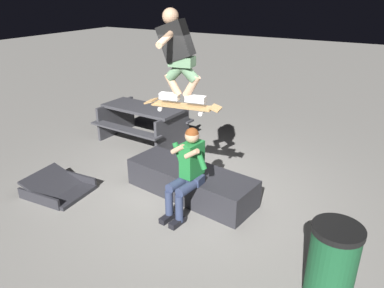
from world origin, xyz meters
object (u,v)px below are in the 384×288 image
(trash_bin, at_px, (331,266))
(picnic_table_back, at_px, (143,118))
(skateboard, at_px, (182,106))
(skater_airborne, at_px, (178,52))
(kicker_ramp, at_px, (59,189))
(ledge_box_main, at_px, (191,182))
(person_sitting_on_ledge, at_px, (187,169))

(trash_bin, bearing_deg, picnic_table_back, -30.85)
(trash_bin, bearing_deg, skateboard, -17.60)
(skateboard, xyz_separation_m, skater_airborne, (0.06, 0.01, 0.69))
(skateboard, height_order, trash_bin, skateboard)
(picnic_table_back, bearing_deg, skater_airborne, 137.87)
(kicker_ramp, xyz_separation_m, picnic_table_back, (0.16, -2.44, 0.44))
(ledge_box_main, bearing_deg, picnic_table_back, -35.49)
(skateboard, bearing_deg, picnic_table_back, -41.24)
(kicker_ramp, height_order, trash_bin, trash_bin)
(skater_airborne, bearing_deg, person_sitting_on_ledge, -165.86)
(picnic_table_back, bearing_deg, ledge_box_main, 144.51)
(skater_airborne, xyz_separation_m, picnic_table_back, (2.09, -1.89, -1.80))
(skater_airborne, distance_m, trash_bin, 2.94)
(skater_airborne, relative_size, trash_bin, 1.21)
(skater_airborne, bearing_deg, picnic_table_back, -42.13)
(person_sitting_on_ledge, bearing_deg, skateboard, 18.44)
(skater_airborne, bearing_deg, ledge_box_main, -78.81)
(picnic_table_back, xyz_separation_m, trash_bin, (-4.29, 2.56, -0.03))
(skater_airborne, bearing_deg, skateboard, -170.55)
(person_sitting_on_ledge, bearing_deg, ledge_box_main, -64.71)
(skateboard, relative_size, picnic_table_back, 0.59)
(kicker_ramp, distance_m, trash_bin, 4.16)
(skateboard, height_order, skater_airborne, skater_airborne)
(person_sitting_on_ledge, distance_m, trash_bin, 2.21)
(person_sitting_on_ledge, bearing_deg, skater_airborne, 14.14)
(person_sitting_on_ledge, xyz_separation_m, trash_bin, (-2.09, 0.70, -0.23))
(person_sitting_on_ledge, distance_m, skateboard, 0.91)
(skateboard, height_order, kicker_ramp, skateboard)
(skateboard, bearing_deg, kicker_ramp, 15.55)
(person_sitting_on_ledge, xyz_separation_m, kicker_ramp, (2.05, 0.57, -0.64))
(ledge_box_main, distance_m, trash_bin, 2.57)
(person_sitting_on_ledge, bearing_deg, kicker_ramp, 15.64)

